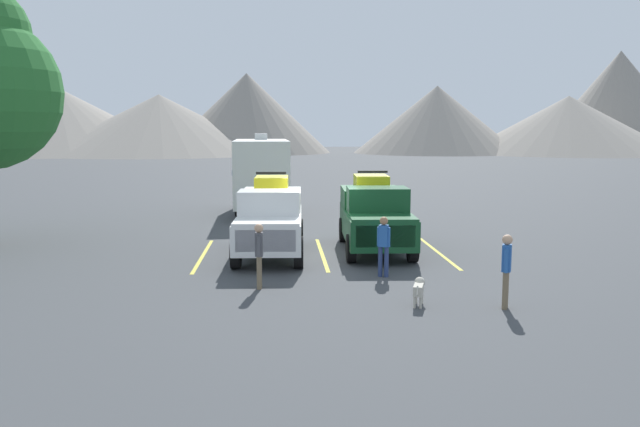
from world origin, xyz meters
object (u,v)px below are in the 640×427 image
person_b (259,251)px  dog (419,288)px  camper_trailer_a (261,172)px  pickup_truck_a (270,218)px  pickup_truck_b (375,215)px  person_a (384,242)px  person_c (506,266)px

person_b → dog: 4.18m
camper_trailer_a → person_b: size_ratio=4.54×
dog → pickup_truck_a: bearing=119.5°
pickup_truck_a → pickup_truck_b: bearing=10.5°
pickup_truck_b → dog: pickup_truck_b is taller
dog → person_a: bearing=97.2°
dog → camper_trailer_a: bearing=104.0°
pickup_truck_b → camper_trailer_a: bearing=113.1°
pickup_truck_a → person_c: 8.54m
person_c → camper_trailer_a: bearing=109.6°
pickup_truck_a → person_b: size_ratio=3.17×
camper_trailer_a → dog: (4.05, -16.28, -1.60)m
person_a → person_c: person_c is taller
pickup_truck_a → dog: (3.51, -6.19, -0.81)m
camper_trailer_a → person_c: 17.75m
pickup_truck_b → dog: 6.89m
pickup_truck_a → dog: size_ratio=6.57×
pickup_truck_a → camper_trailer_a: bearing=93.1°
pickup_truck_b → camper_trailer_a: (-4.03, 9.44, 0.81)m
pickup_truck_a → person_a: bearing=-46.5°
pickup_truck_b → pickup_truck_a: bearing=-169.5°
camper_trailer_a → person_a: camper_trailer_a is taller
pickup_truck_a → dog: bearing=-60.5°
person_a → person_b: bearing=-162.0°
pickup_truck_a → person_a: (3.15, -3.31, -0.25)m
camper_trailer_a → person_c: bearing=-70.4°
pickup_truck_b → person_a: pickup_truck_b is taller
pickup_truck_b → dog: size_ratio=6.63×
camper_trailer_a → person_b: 14.54m
pickup_truck_a → person_a: size_ratio=3.17×
pickup_truck_a → pickup_truck_b: (3.48, 0.65, -0.01)m
person_b → dog: bearing=-25.5°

